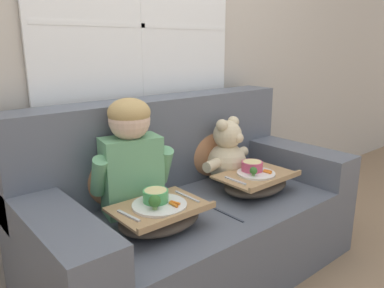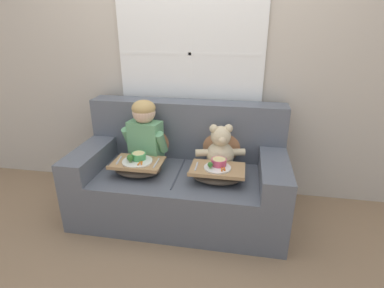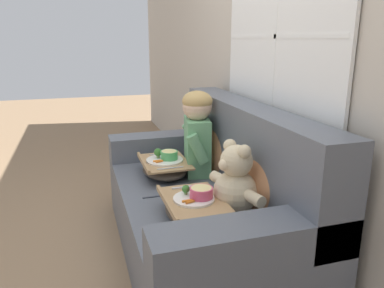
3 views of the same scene
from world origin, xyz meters
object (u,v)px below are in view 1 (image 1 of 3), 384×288
Objects in this scene: couch at (189,212)px; throw_pillow_behind_teddy at (211,146)px; throw_pillow_behind_child at (117,168)px; teddy_bear at (228,155)px; lap_tray_child at (160,215)px; child_figure at (131,151)px; lap_tray_teddy at (255,182)px.

throw_pillow_behind_teddy is (0.33, 0.18, 0.28)m from couch.
teddy_bear is at bearing -12.59° from throw_pillow_behind_child.
teddy_bear is (0.00, -0.15, -0.02)m from throw_pillow_behind_teddy.
throw_pillow_behind_child is 0.99× the size of teddy_bear.
couch is 4.20× the size of throw_pillow_behind_child.
throw_pillow_behind_teddy is 0.95× the size of lap_tray_child.
child_figure is 0.73m from lap_tray_teddy.
throw_pillow_behind_child is 0.39m from lap_tray_child.
teddy_bear reaches higher than lap_tray_child.
teddy_bear is at bearing 18.76° from lap_tray_child.
child_figure reaches higher than throw_pillow_behind_teddy.
lap_tray_child is (-0.00, -0.37, -0.13)m from throw_pillow_behind_child.
throw_pillow_behind_teddy is at bearing -0.00° from throw_pillow_behind_child.
couch is 4.52× the size of throw_pillow_behind_teddy.
lap_tray_teddy is at bearing -30.14° from couch.
lap_tray_child is at bearing -150.59° from throw_pillow_behind_teddy.
throw_pillow_behind_child is at bearing 150.61° from lap_tray_teddy.
throw_pillow_behind_child is at bearing 89.94° from lap_tray_child.
lap_tray_child is at bearing -161.24° from teddy_bear.
throw_pillow_behind_child is (-0.33, 0.18, 0.28)m from couch.
lap_tray_teddy is at bearing -19.08° from child_figure.
child_figure is (-0.00, -0.14, 0.12)m from throw_pillow_behind_child.
throw_pillow_behind_teddy is at bearing 90.00° from lap_tray_teddy.
couch reaches higher than lap_tray_child.
lap_tray_teddy is (0.00, -0.37, -0.13)m from throw_pillow_behind_teddy.
child_figure is at bearing -90.08° from throw_pillow_behind_child.
child_figure is at bearing 160.92° from lap_tray_teddy.
teddy_bear is (0.33, 0.03, 0.25)m from couch.
couch is 3.10× the size of child_figure.
lap_tray_teddy is (0.65, -0.37, -0.13)m from throw_pillow_behind_child.
throw_pillow_behind_teddy is at bearing 90.46° from teddy_bear.
child_figure is 0.67m from teddy_bear.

